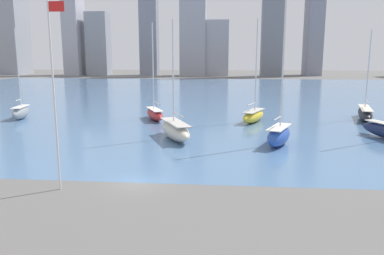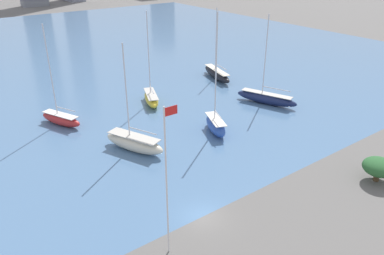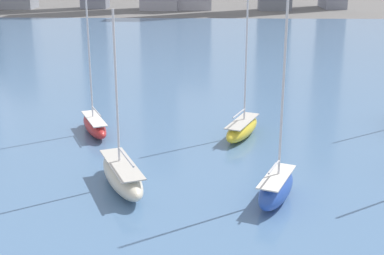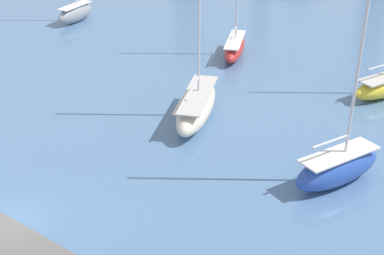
{
  "view_description": "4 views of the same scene",
  "coord_description": "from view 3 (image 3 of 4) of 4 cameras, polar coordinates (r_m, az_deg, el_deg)",
  "views": [
    {
      "loc": [
        6.95,
        -27.92,
        9.91
      ],
      "look_at": [
        3.08,
        15.86,
        1.53
      ],
      "focal_mm": 35.0,
      "sensor_mm": 36.0,
      "label": 1
    },
    {
      "loc": [
        -18.56,
        -23.32,
        24.07
      ],
      "look_at": [
        6.43,
        10.65,
        3.91
      ],
      "focal_mm": 35.0,
      "sensor_mm": 36.0,
      "label": 2
    },
    {
      "loc": [
        7.93,
        -23.23,
        17.86
      ],
      "look_at": [
        6.69,
        14.12,
        5.85
      ],
      "focal_mm": 50.0,
      "sensor_mm": 36.0,
      "label": 3
    },
    {
      "loc": [
        22.07,
        -13.67,
        18.35
      ],
      "look_at": [
        6.11,
        8.42,
        4.11
      ],
      "focal_mm": 50.0,
      "sensor_mm": 36.0,
      "label": 4
    }
  ],
  "objects": [
    {
      "name": "sailboat_blue",
      "position": [
        41.03,
        8.98,
        -6.3
      ],
      "size": [
        4.31,
        6.84,
        16.91
      ],
      "rotation": [
        0.0,
        0.0,
        -0.38
      ],
      "color": "#284CA8",
      "rests_on": "harbor_water"
    },
    {
      "name": "sailboat_cream",
      "position": [
        43.27,
        -7.47,
        -5.04
      ],
      "size": [
        5.74,
        9.2,
        14.16
      ],
      "rotation": [
        0.0,
        0.0,
        0.41
      ],
      "color": "beige",
      "rests_on": "harbor_water"
    },
    {
      "name": "sailboat_red",
      "position": [
        56.86,
        -10.37,
        0.31
      ],
      "size": [
        4.71,
        7.61,
        14.96
      ],
      "rotation": [
        0.0,
        0.0,
        0.42
      ],
      "color": "#B72828",
      "rests_on": "harbor_water"
    },
    {
      "name": "sailboat_yellow",
      "position": [
        55.11,
        5.37,
        -0.02
      ],
      "size": [
        4.8,
        7.98,
        15.37
      ],
      "rotation": [
        0.0,
        0.0,
        -0.38
      ],
      "color": "yellow",
      "rests_on": "harbor_water"
    },
    {
      "name": "harbor_water",
      "position": [
        95.25,
        -2.93,
        6.99
      ],
      "size": [
        180.0,
        140.0,
        0.0
      ],
      "color": "#4C7099",
      "rests_on": "ground_plane"
    }
  ]
}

